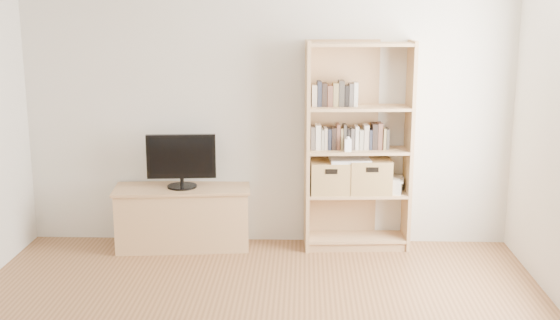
{
  "coord_description": "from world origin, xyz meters",
  "views": [
    {
      "loc": [
        0.34,
        -3.9,
        2.24
      ],
      "look_at": [
        0.14,
        1.9,
        0.92
      ],
      "focal_mm": 45.0,
      "sensor_mm": 36.0,
      "label": 1
    }
  ],
  "objects_px": {
    "basket_left": "(330,177)",
    "basket_right": "(370,176)",
    "laptop": "(350,160)",
    "television": "(181,161)",
    "tv_stand": "(183,218)",
    "baby_monitor": "(348,145)",
    "bookshelf": "(358,147)"
  },
  "relations": [
    {
      "from": "tv_stand",
      "to": "television",
      "type": "distance_m",
      "value": 0.54
    },
    {
      "from": "basket_right",
      "to": "television",
      "type": "bearing_deg",
      "value": 179.98
    },
    {
      "from": "television",
      "to": "basket_left",
      "type": "distance_m",
      "value": 1.36
    },
    {
      "from": "laptop",
      "to": "basket_right",
      "type": "bearing_deg",
      "value": 1.6
    },
    {
      "from": "bookshelf",
      "to": "basket_right",
      "type": "distance_m",
      "value": 0.29
    },
    {
      "from": "basket_right",
      "to": "basket_left",
      "type": "bearing_deg",
      "value": -178.43
    },
    {
      "from": "tv_stand",
      "to": "basket_right",
      "type": "xyz_separation_m",
      "value": [
        1.72,
        0.06,
        0.41
      ]
    },
    {
      "from": "bookshelf",
      "to": "baby_monitor",
      "type": "distance_m",
      "value": 0.15
    },
    {
      "from": "baby_monitor",
      "to": "basket_left",
      "type": "bearing_deg",
      "value": 137.29
    },
    {
      "from": "bookshelf",
      "to": "laptop",
      "type": "xyz_separation_m",
      "value": [
        -0.07,
        -0.02,
        -0.12
      ]
    },
    {
      "from": "basket_right",
      "to": "laptop",
      "type": "distance_m",
      "value": 0.24
    },
    {
      "from": "television",
      "to": "basket_right",
      "type": "bearing_deg",
      "value": -3.42
    },
    {
      "from": "basket_left",
      "to": "laptop",
      "type": "distance_m",
      "value": 0.24
    },
    {
      "from": "bookshelf",
      "to": "tv_stand",
      "type": "bearing_deg",
      "value": 178.49
    },
    {
      "from": "tv_stand",
      "to": "baby_monitor",
      "type": "height_order",
      "value": "baby_monitor"
    },
    {
      "from": "tv_stand",
      "to": "television",
      "type": "bearing_deg",
      "value": 0.0
    },
    {
      "from": "tv_stand",
      "to": "basket_right",
      "type": "bearing_deg",
      "value": -4.0
    },
    {
      "from": "basket_left",
      "to": "basket_right",
      "type": "bearing_deg",
      "value": -0.64
    },
    {
      "from": "tv_stand",
      "to": "baby_monitor",
      "type": "xyz_separation_m",
      "value": [
        1.5,
        -0.06,
        0.71
      ]
    },
    {
      "from": "basket_right",
      "to": "laptop",
      "type": "height_order",
      "value": "laptop"
    },
    {
      "from": "television",
      "to": "baby_monitor",
      "type": "bearing_deg",
      "value": -7.49
    },
    {
      "from": "basket_right",
      "to": "laptop",
      "type": "bearing_deg",
      "value": -175.9
    },
    {
      "from": "basket_left",
      "to": "television",
      "type": "bearing_deg",
      "value": 177.34
    },
    {
      "from": "basket_left",
      "to": "basket_right",
      "type": "xyz_separation_m",
      "value": [
        0.37,
        0.02,
        0.01
      ]
    },
    {
      "from": "television",
      "to": "laptop",
      "type": "relative_size",
      "value": 1.72
    },
    {
      "from": "tv_stand",
      "to": "laptop",
      "type": "bearing_deg",
      "value": -4.51
    },
    {
      "from": "tv_stand",
      "to": "basket_right",
      "type": "distance_m",
      "value": 1.77
    },
    {
      "from": "television",
      "to": "basket_left",
      "type": "xyz_separation_m",
      "value": [
        1.35,
        0.03,
        -0.14
      ]
    },
    {
      "from": "tv_stand",
      "to": "laptop",
      "type": "height_order",
      "value": "laptop"
    },
    {
      "from": "bookshelf",
      "to": "basket_right",
      "type": "bearing_deg",
      "value": -2.6
    },
    {
      "from": "tv_stand",
      "to": "basket_right",
      "type": "height_order",
      "value": "basket_right"
    },
    {
      "from": "bookshelf",
      "to": "laptop",
      "type": "height_order",
      "value": "bookshelf"
    }
  ]
}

